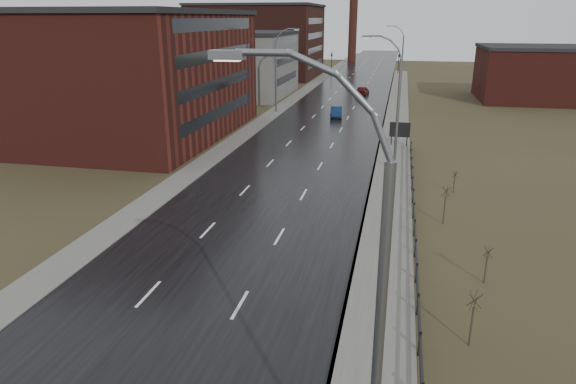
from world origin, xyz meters
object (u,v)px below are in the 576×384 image
at_px(billboard, 400,130).
at_px(car_near, 336,112).
at_px(streetlight_main, 364,333).
at_px(car_far, 362,91).

xyz_separation_m(billboard, car_near, (-8.36, 14.98, -1.03)).
bearing_deg(billboard, car_near, 119.16).
distance_m(streetlight_main, car_far, 80.06).
height_order(streetlight_main, billboard, streetlight_main).
relative_size(streetlight_main, car_near, 2.85).
distance_m(car_near, car_far, 21.71).
xyz_separation_m(streetlight_main, billboard, (0.63, 43.04, -4.33)).
bearing_deg(billboard, car_far, 100.21).
relative_size(car_near, car_far, 0.93).
distance_m(streetlight_main, billboard, 43.26).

